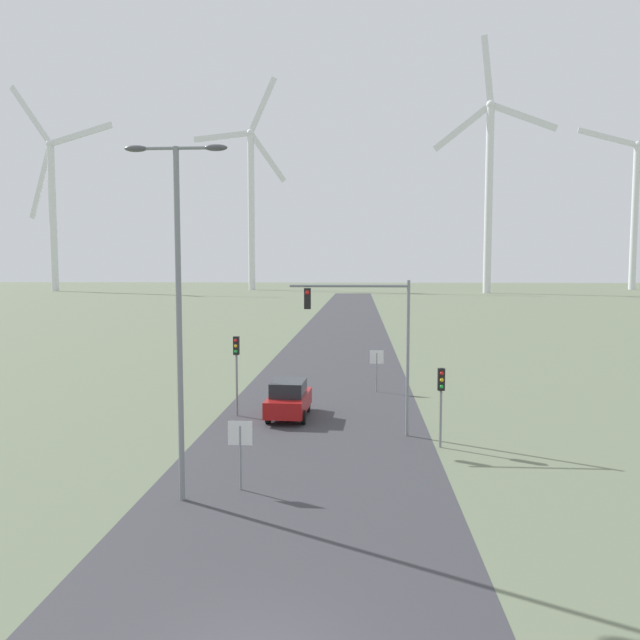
# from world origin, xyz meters

# --- Properties ---
(road_surface) EXTENTS (10.00, 240.00, 0.01)m
(road_surface) POSITION_xyz_m (0.00, 48.00, 0.00)
(road_surface) COLOR #38383D
(road_surface) RESTS_ON ground
(streetlamp) EXTENTS (3.15, 0.32, 10.97)m
(streetlamp) POSITION_xyz_m (-3.64, 8.01, 6.78)
(streetlamp) COLOR gray
(streetlamp) RESTS_ON ground
(stop_sign_near) EXTENTS (0.81, 0.07, 2.31)m
(stop_sign_near) POSITION_xyz_m (-1.97, 9.01, 1.61)
(stop_sign_near) COLOR gray
(stop_sign_near) RESTS_ON ground
(stop_sign_far) EXTENTS (0.81, 0.07, 2.48)m
(stop_sign_far) POSITION_xyz_m (2.92, 25.62, 1.73)
(stop_sign_far) COLOR gray
(stop_sign_far) RESTS_ON ground
(traffic_light_post_near_left) EXTENTS (0.28, 0.34, 3.94)m
(traffic_light_post_near_left) POSITION_xyz_m (-4.12, 19.19, 2.89)
(traffic_light_post_near_left) COLOR gray
(traffic_light_post_near_left) RESTS_ON ground
(traffic_light_post_near_right) EXTENTS (0.28, 0.33, 3.25)m
(traffic_light_post_near_right) POSITION_xyz_m (5.20, 14.32, 2.39)
(traffic_light_post_near_right) COLOR gray
(traffic_light_post_near_right) RESTS_ON ground
(traffic_light_mast_overhead) EXTENTS (5.16, 0.35, 6.76)m
(traffic_light_mast_overhead) POSITION_xyz_m (2.28, 16.00, 4.83)
(traffic_light_mast_overhead) COLOR gray
(traffic_light_mast_overhead) RESTS_ON ground
(car_approaching) EXTENTS (1.96, 4.17, 1.83)m
(car_approaching) POSITION_xyz_m (-1.53, 18.99, 0.91)
(car_approaching) COLOR maroon
(car_approaching) RESTS_ON ground
(wind_turbine_far_left) EXTENTS (37.92, 13.24, 64.81)m
(wind_turbine_far_left) POSITION_xyz_m (-93.75, 179.64, 28.86)
(wind_turbine_far_left) COLOR silver
(wind_turbine_far_left) RESTS_ON ground
(wind_turbine_left) EXTENTS (30.88, 2.60, 69.03)m
(wind_turbine_left) POSITION_xyz_m (-34.05, 195.48, 31.13)
(wind_turbine_left) COLOR silver
(wind_turbine_left) RESTS_ON ground
(wind_turbine_center) EXTENTS (33.31, 8.53, 72.50)m
(wind_turbine_center) POSITION_xyz_m (38.54, 172.15, 32.16)
(wind_turbine_center) COLOR silver
(wind_turbine_center) RESTS_ON ground
(wind_turbine_right) EXTENTS (34.08, 3.05, 62.23)m
(wind_turbine_right) POSITION_xyz_m (93.64, 206.15, 29.44)
(wind_turbine_right) COLOR silver
(wind_turbine_right) RESTS_ON ground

